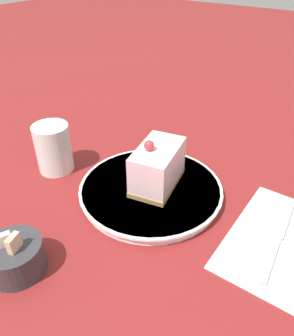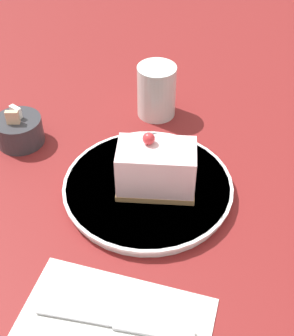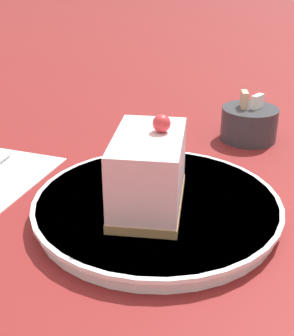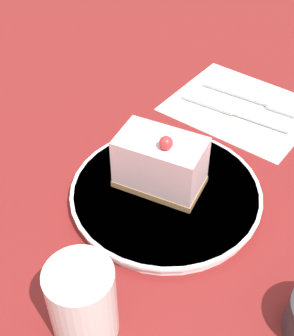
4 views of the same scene
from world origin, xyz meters
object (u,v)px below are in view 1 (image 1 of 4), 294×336
Objects in this scene: plate at (150,191)px; knife at (281,230)px; cake_slice at (157,166)px; drinking_glass at (53,148)px; sugar_bowl at (15,257)px.

knife is at bearing -168.96° from plate.
plate is 2.05× the size of cake_slice.
cake_slice reaches higher than drinking_glass.
cake_slice is at bearing -103.60° from sugar_bowl.
sugar_bowl is at bearing 40.11° from knife.
plate is at bearing 62.86° from cake_slice.
sugar_bowl is 0.23m from drinking_glass.
plate reaches higher than knife.
cake_slice is at bearing -164.95° from drinking_glass.
sugar_bowl reaches higher than plate.
cake_slice is (-0.00, -0.02, 0.04)m from plate.
drinking_glass is (0.40, 0.08, 0.04)m from knife.
drinking_glass is at bearing 3.11° from cake_slice.
drinking_glass is (0.20, 0.05, -0.01)m from cake_slice.
plate is at bearing 5.76° from knife.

